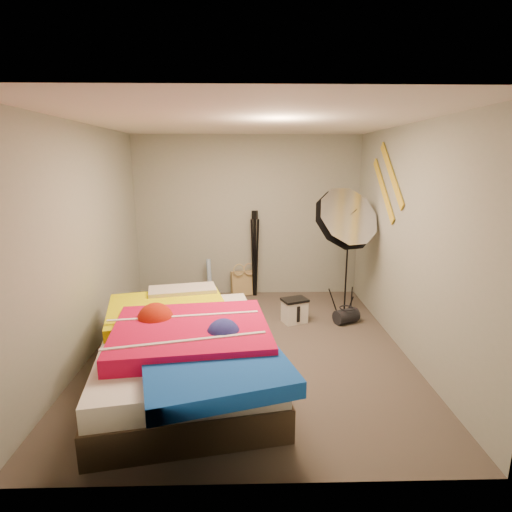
{
  "coord_description": "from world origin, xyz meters",
  "views": [
    {
      "loc": [
        -0.02,
        -4.24,
        2.1
      ],
      "look_at": [
        0.1,
        0.6,
        0.95
      ],
      "focal_mm": 28.0,
      "sensor_mm": 36.0,
      "label": 1
    }
  ],
  "objects_px": {
    "tote_bag": "(243,283)",
    "camera_tripod": "(255,248)",
    "bed": "(186,349)",
    "photo_umbrella": "(344,220)",
    "duffel_bag": "(346,316)",
    "camera_case": "(294,311)",
    "wrapping_roll": "(209,279)"
  },
  "relations": [
    {
      "from": "tote_bag",
      "to": "camera_tripod",
      "type": "height_order",
      "value": "camera_tripod"
    },
    {
      "from": "tote_bag",
      "to": "camera_tripod",
      "type": "bearing_deg",
      "value": -27.08
    },
    {
      "from": "bed",
      "to": "photo_umbrella",
      "type": "xyz_separation_m",
      "value": [
        1.89,
        1.66,
        1.01
      ]
    },
    {
      "from": "tote_bag",
      "to": "duffel_bag",
      "type": "relative_size",
      "value": 1.22
    },
    {
      "from": "camera_case",
      "to": "bed",
      "type": "relative_size",
      "value": 0.12
    },
    {
      "from": "wrapping_roll",
      "to": "camera_case",
      "type": "relative_size",
      "value": 2.04
    },
    {
      "from": "camera_case",
      "to": "bed",
      "type": "xyz_separation_m",
      "value": [
        -1.23,
        -1.43,
        0.18
      ]
    },
    {
      "from": "camera_case",
      "to": "photo_umbrella",
      "type": "distance_m",
      "value": 1.38
    },
    {
      "from": "tote_bag",
      "to": "camera_case",
      "type": "relative_size",
      "value": 1.29
    },
    {
      "from": "wrapping_roll",
      "to": "duffel_bag",
      "type": "height_order",
      "value": "wrapping_roll"
    },
    {
      "from": "duffel_bag",
      "to": "bed",
      "type": "distance_m",
      "value": 2.37
    },
    {
      "from": "wrapping_roll",
      "to": "camera_tripod",
      "type": "height_order",
      "value": "camera_tripod"
    },
    {
      "from": "wrapping_roll",
      "to": "duffel_bag",
      "type": "xyz_separation_m",
      "value": [
        1.91,
        -1.09,
        -0.21
      ]
    },
    {
      "from": "photo_umbrella",
      "to": "camera_tripod",
      "type": "relative_size",
      "value": 1.37
    },
    {
      "from": "camera_tripod",
      "to": "wrapping_roll",
      "type": "bearing_deg",
      "value": -174.05
    },
    {
      "from": "tote_bag",
      "to": "duffel_bag",
      "type": "height_order",
      "value": "tote_bag"
    },
    {
      "from": "bed",
      "to": "photo_umbrella",
      "type": "distance_m",
      "value": 2.71
    },
    {
      "from": "tote_bag",
      "to": "bed",
      "type": "bearing_deg",
      "value": -117.13
    },
    {
      "from": "tote_bag",
      "to": "bed",
      "type": "distance_m",
      "value": 2.63
    },
    {
      "from": "camera_case",
      "to": "bed",
      "type": "height_order",
      "value": "bed"
    },
    {
      "from": "wrapping_roll",
      "to": "camera_tripod",
      "type": "distance_m",
      "value": 0.86
    },
    {
      "from": "tote_bag",
      "to": "camera_tripod",
      "type": "xyz_separation_m",
      "value": [
        0.18,
        -0.04,
        0.59
      ]
    },
    {
      "from": "wrapping_roll",
      "to": "photo_umbrella",
      "type": "relative_size",
      "value": 0.33
    },
    {
      "from": "camera_case",
      "to": "duffel_bag",
      "type": "bearing_deg",
      "value": -24.7
    },
    {
      "from": "photo_umbrella",
      "to": "camera_tripod",
      "type": "height_order",
      "value": "photo_umbrella"
    },
    {
      "from": "tote_bag",
      "to": "bed",
      "type": "xyz_separation_m",
      "value": [
        -0.54,
        -2.58,
        0.13
      ]
    },
    {
      "from": "duffel_bag",
      "to": "camera_tripod",
      "type": "bearing_deg",
      "value": 110.56
    },
    {
      "from": "duffel_bag",
      "to": "camera_tripod",
      "type": "xyz_separation_m",
      "value": [
        -1.19,
        1.16,
        0.69
      ]
    },
    {
      "from": "wrapping_roll",
      "to": "bed",
      "type": "height_order",
      "value": "bed"
    },
    {
      "from": "bed",
      "to": "camera_tripod",
      "type": "xyz_separation_m",
      "value": [
        0.72,
        2.54,
        0.46
      ]
    },
    {
      "from": "camera_case",
      "to": "photo_umbrella",
      "type": "bearing_deg",
      "value": -1.24
    },
    {
      "from": "photo_umbrella",
      "to": "camera_case",
      "type": "bearing_deg",
      "value": -160.74
    }
  ]
}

